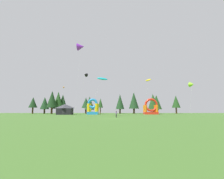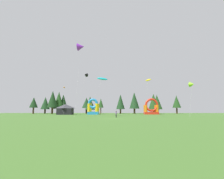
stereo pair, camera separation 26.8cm
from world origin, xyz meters
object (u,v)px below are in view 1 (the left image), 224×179
kite_orange_parafoil (64,87)px  kite_black_delta (85,75)px  kite_cyan_parafoil (102,79)px  person_left_edge (116,113)px  kite_lime_delta (192,84)px  festival_tent (65,109)px  kite_purple_delta (81,47)px  inflatable_red_slide (93,109)px  inflatable_orange_dome (151,109)px  kite_yellow_parafoil (148,80)px

kite_orange_parafoil → kite_black_delta: kite_black_delta is taller
kite_cyan_parafoil → person_left_edge: (3.84, -6.53, -9.63)m
kite_lime_delta → festival_tent: (-37.27, 23.15, -6.02)m
kite_purple_delta → inflatable_red_slide: (1.44, 19.37, -17.77)m
kite_black_delta → festival_tent: size_ratio=2.62×
kite_cyan_parafoil → kite_purple_delta: bearing=-178.1°
kite_black_delta → person_left_edge: size_ratio=8.77×
kite_purple_delta → inflatable_orange_dome: bearing=40.2°
festival_tent → inflatable_orange_dome: bearing=6.6°
person_left_edge → festival_tent: 29.76m
kite_yellow_parafoil → kite_orange_parafoil: bearing=140.8°
inflatable_orange_dome → person_left_edge: bearing=-117.6°
kite_purple_delta → inflatable_red_slide: 26.33m
kite_black_delta → inflatable_red_slide: (1.46, 10.10, -11.39)m
kite_black_delta → person_left_edge: bearing=-56.9°
inflatable_red_slide → kite_lime_delta: bearing=-43.6°
kite_cyan_parafoil → festival_tent: kite_cyan_parafoil is taller
kite_orange_parafoil → kite_cyan_parafoil: kite_cyan_parafoil is taller
kite_cyan_parafoil → inflatable_red_slide: bearing=104.3°
kite_black_delta → inflatable_orange_dome: bearing=24.8°
kite_yellow_parafoil → inflatable_red_slide: (-16.65, 25.40, -6.90)m
person_left_edge → kite_purple_delta: bearing=24.5°
kite_yellow_parafoil → kite_orange_parafoil: kite_orange_parafoil is taller
inflatable_red_slide → kite_black_delta: bearing=-98.2°
festival_tent → person_left_edge: bearing=-50.6°
person_left_edge → festival_tent: bearing=5.8°
kite_black_delta → kite_lime_delta: kite_black_delta is taller
kite_lime_delta → festival_tent: 44.28m
festival_tent → kite_black_delta: bearing=-40.5°
kite_lime_delta → inflatable_orange_dome: (-4.37, 26.94, -5.74)m
kite_cyan_parafoil → inflatable_red_slide: size_ratio=1.83×
person_left_edge → festival_tent: (-18.86, 23.00, 0.98)m
kite_lime_delta → festival_tent: kite_lime_delta is taller
kite_orange_parafoil → inflatable_red_slide: size_ratio=1.73×
kite_lime_delta → inflatable_orange_dome: 27.89m
kite_cyan_parafoil → festival_tent: bearing=132.4°
kite_lime_delta → person_left_edge: size_ratio=5.30×
kite_black_delta → kite_lime_delta: 33.10m
person_left_edge → inflatable_orange_dome: size_ratio=0.26×
kite_orange_parafoil → kite_cyan_parafoil: 22.45m
kite_yellow_parafoil → festival_tent: kite_yellow_parafoil is taller
kite_yellow_parafoil → kite_black_delta: bearing=139.8°
kite_black_delta → kite_cyan_parafoil: size_ratio=1.27×
kite_purple_delta → person_left_edge: bearing=-31.9°
kite_lime_delta → person_left_edge: (-18.41, 0.15, -7.00)m
kite_cyan_parafoil → inflatable_orange_dome: kite_cyan_parafoil is taller
kite_black_delta → kite_cyan_parafoil: kite_black_delta is taller
kite_cyan_parafoil → person_left_edge: size_ratio=6.90×
kite_purple_delta → person_left_edge: (10.15, -6.32, -19.01)m
inflatable_orange_dome → inflatable_red_slide: bearing=-177.2°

